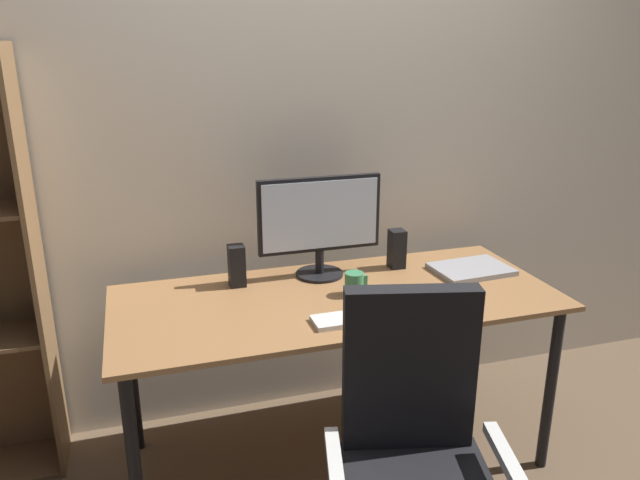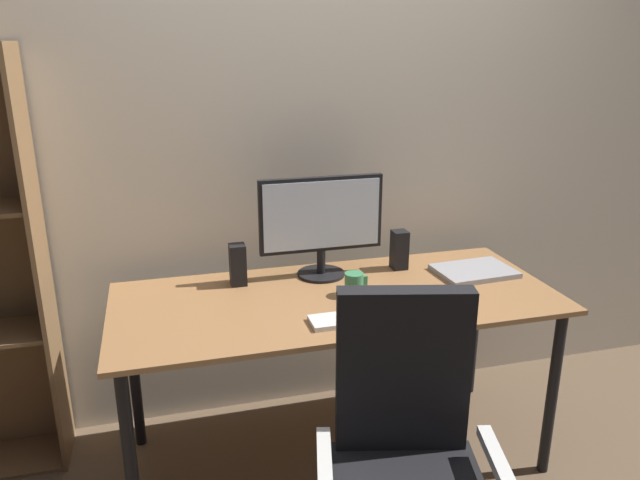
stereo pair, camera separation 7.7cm
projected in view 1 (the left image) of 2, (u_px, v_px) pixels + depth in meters
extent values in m
plane|color=brown|center=(335.00, 455.00, 2.61)|extent=(12.00, 12.00, 0.00)
cube|color=beige|center=(299.00, 132.00, 2.70)|extent=(6.40, 0.10, 2.60)
cube|color=olive|center=(337.00, 298.00, 2.38)|extent=(1.72, 0.74, 0.02)
cylinder|color=black|center=(135.00, 468.00, 1.99)|extent=(0.04, 0.04, 0.72)
cylinder|color=black|center=(550.00, 389.00, 2.44)|extent=(0.04, 0.04, 0.72)
cylinder|color=black|center=(132.00, 374.00, 2.56)|extent=(0.04, 0.04, 0.72)
cylinder|color=black|center=(470.00, 324.00, 3.01)|extent=(0.04, 0.04, 0.72)
cylinder|color=black|center=(319.00, 274.00, 2.59)|extent=(0.20, 0.20, 0.01)
cylinder|color=black|center=(319.00, 261.00, 2.57)|extent=(0.04, 0.04, 0.10)
cube|color=black|center=(319.00, 214.00, 2.51)|extent=(0.52, 0.03, 0.31)
cube|color=silver|center=(320.00, 215.00, 2.49)|extent=(0.49, 0.01, 0.28)
cube|color=silver|center=(353.00, 318.00, 2.17)|extent=(0.29, 0.11, 0.02)
cube|color=black|center=(411.00, 306.00, 2.25)|extent=(0.07, 0.10, 0.03)
cylinder|color=#387F51|center=(354.00, 284.00, 2.38)|extent=(0.07, 0.07, 0.09)
cube|color=#387F51|center=(365.00, 281.00, 2.39)|extent=(0.02, 0.01, 0.05)
cube|color=#99999E|center=(471.00, 269.00, 2.62)|extent=(0.33, 0.25, 0.02)
cube|color=black|center=(237.00, 266.00, 2.46)|extent=(0.06, 0.07, 0.17)
cube|color=black|center=(397.00, 249.00, 2.65)|extent=(0.06, 0.07, 0.17)
cube|color=black|center=(409.00, 368.00, 1.84)|extent=(0.41, 0.17, 0.52)
cube|color=silver|center=(334.00, 460.00, 1.70)|extent=(0.10, 0.26, 0.03)
cube|color=silver|center=(504.00, 454.00, 1.72)|extent=(0.10, 0.26, 0.03)
cube|color=brown|center=(38.00, 272.00, 2.34)|extent=(0.02, 0.28, 1.69)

